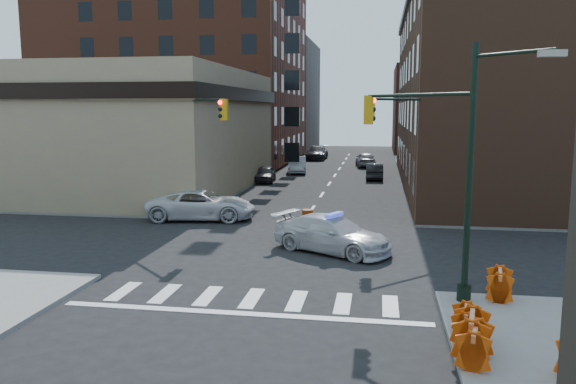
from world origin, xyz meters
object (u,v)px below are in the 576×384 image
(pickup, at_px, (201,205))
(barrel_road, at_px, (307,219))
(pedestrian_b, at_px, (139,200))
(barrel_bank, at_px, (219,211))
(parked_car_wfar, at_px, (297,165))
(parked_car_enear, at_px, (375,171))
(parked_car_wnear, at_px, (265,174))
(pedestrian_a, at_px, (133,195))
(police_car, at_px, (332,234))
(barricade_se_a, at_px, (500,285))
(barricade_nw_a, at_px, (152,203))

(pickup, bearing_deg, barrel_road, -111.68)
(pedestrian_b, distance_m, barrel_road, 10.16)
(barrel_bank, bearing_deg, parked_car_wfar, 87.83)
(pedestrian_b, xyz_separation_m, barrel_road, (10.00, -1.74, -0.45))
(parked_car_wfar, xyz_separation_m, pedestrian_b, (-5.78, -23.52, 0.18))
(pedestrian_b, bearing_deg, parked_car_enear, 42.49)
(parked_car_enear, distance_m, barrel_road, 21.67)
(parked_car_wnear, distance_m, pedestrian_a, 15.72)
(pickup, height_order, parked_car_enear, pickup)
(police_car, bearing_deg, pedestrian_a, 86.65)
(parked_car_wnear, relative_size, parked_car_enear, 0.94)
(police_car, height_order, pickup, pickup)
(pedestrian_b, height_order, barrel_road, pedestrian_b)
(parked_car_wfar, height_order, barricade_se_a, parked_car_wfar)
(parked_car_wfar, distance_m, barrel_road, 25.61)
(barrel_bank, distance_m, barricade_nw_a, 4.93)
(pickup, bearing_deg, barricade_se_a, -138.28)
(parked_car_wnear, xyz_separation_m, parked_car_enear, (9.18, 3.37, 0.02))
(parked_car_wfar, height_order, barrel_bank, parked_car_wfar)
(parked_car_wnear, bearing_deg, barricade_nw_a, -109.07)
(parked_car_wnear, distance_m, parked_car_enear, 9.78)
(police_car, bearing_deg, parked_car_wfar, 38.96)
(barrel_road, bearing_deg, barrel_bank, 165.31)
(pedestrian_b, bearing_deg, pickup, -16.62)
(pickup, height_order, parked_car_wfar, pickup)
(pickup, relative_size, barrel_road, 5.96)
(parked_car_enear, relative_size, barrel_road, 4.16)
(police_car, bearing_deg, parked_car_wnear, 46.40)
(parked_car_wfar, bearing_deg, barrel_road, -88.30)
(parked_car_wnear, height_order, barrel_bank, parked_car_wnear)
(parked_car_enear, distance_m, barricade_se_a, 31.91)
(police_car, distance_m, pedestrian_b, 13.23)
(barrel_bank, bearing_deg, barrel_road, -14.69)
(barrel_bank, xyz_separation_m, barricade_se_a, (12.63, -11.54, 0.06))
(pickup, distance_m, parked_car_enear, 22.03)
(parked_car_wfar, bearing_deg, pickup, -102.65)
(pedestrian_a, height_order, barricade_nw_a, pedestrian_a)
(pedestrian_b, xyz_separation_m, barricade_se_a, (17.51, -11.94, -0.34))
(barricade_se_a, relative_size, barricade_nw_a, 1.01)
(parked_car_wfar, relative_size, barricade_nw_a, 3.83)
(parked_car_wnear, xyz_separation_m, pedestrian_a, (-5.15, -14.85, 0.35))
(pedestrian_b, bearing_deg, barricade_nw_a, 65.77)
(pedestrian_a, xyz_separation_m, barricade_nw_a, (1.32, -0.22, -0.41))
(parked_car_wnear, height_order, pedestrian_a, pedestrian_a)
(pickup, bearing_deg, barrel_bank, -107.96)
(pickup, height_order, barricade_se_a, pickup)
(parked_car_wnear, height_order, parked_car_wfar, parked_car_wfar)
(parked_car_wfar, bearing_deg, police_car, -86.61)
(parked_car_wnear, relative_size, barricade_se_a, 3.18)
(parked_car_wnear, height_order, pedestrian_b, pedestrian_b)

